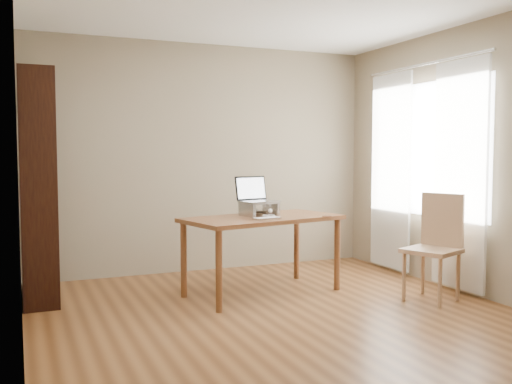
{
  "coord_description": "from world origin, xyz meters",
  "views": [
    {
      "loc": [
        -2.01,
        -4.04,
        1.37
      ],
      "look_at": [
        0.08,
        0.95,
        0.99
      ],
      "focal_mm": 40.0,
      "sensor_mm": 36.0,
      "label": 1
    }
  ],
  "objects_px": {
    "bookshelf": "(38,187)",
    "keyboard": "(267,218)",
    "laptop": "(257,195)",
    "cat": "(258,209)",
    "chair": "(438,243)",
    "desk": "(262,226)"
  },
  "relations": [
    {
      "from": "bookshelf",
      "to": "keyboard",
      "type": "distance_m",
      "value": 2.12
    },
    {
      "from": "laptop",
      "to": "keyboard",
      "type": "relative_size",
      "value": 1.5
    },
    {
      "from": "keyboard",
      "to": "cat",
      "type": "bearing_deg",
      "value": 72.45
    },
    {
      "from": "cat",
      "to": "chair",
      "type": "height_order",
      "value": "chair"
    },
    {
      "from": "bookshelf",
      "to": "chair",
      "type": "relative_size",
      "value": 2.13
    },
    {
      "from": "laptop",
      "to": "bookshelf",
      "type": "bearing_deg",
      "value": 154.78
    },
    {
      "from": "bookshelf",
      "to": "cat",
      "type": "height_order",
      "value": "bookshelf"
    },
    {
      "from": "desk",
      "to": "laptop",
      "type": "relative_size",
      "value": 4.08
    },
    {
      "from": "keyboard",
      "to": "cat",
      "type": "relative_size",
      "value": 0.56
    },
    {
      "from": "bookshelf",
      "to": "keyboard",
      "type": "height_order",
      "value": "bookshelf"
    },
    {
      "from": "desk",
      "to": "keyboard",
      "type": "distance_m",
      "value": 0.25
    },
    {
      "from": "laptop",
      "to": "cat",
      "type": "bearing_deg",
      "value": -96.32
    },
    {
      "from": "bookshelf",
      "to": "desk",
      "type": "xyz_separation_m",
      "value": [
        1.99,
        -0.58,
        -0.39
      ]
    },
    {
      "from": "desk",
      "to": "keyboard",
      "type": "bearing_deg",
      "value": -116.05
    },
    {
      "from": "desk",
      "to": "cat",
      "type": "bearing_deg",
      "value": 75.43
    },
    {
      "from": "chair",
      "to": "desk",
      "type": "bearing_deg",
      "value": 125.96
    },
    {
      "from": "chair",
      "to": "laptop",
      "type": "bearing_deg",
      "value": 121.9
    },
    {
      "from": "bookshelf",
      "to": "laptop",
      "type": "xyz_separation_m",
      "value": [
        1.99,
        -0.44,
        -0.11
      ]
    },
    {
      "from": "keyboard",
      "to": "desk",
      "type": "bearing_deg",
      "value": 68.69
    },
    {
      "from": "laptop",
      "to": "desk",
      "type": "bearing_deg",
      "value": -102.72
    },
    {
      "from": "laptop",
      "to": "chair",
      "type": "relative_size",
      "value": 0.41
    },
    {
      "from": "desk",
      "to": "chair",
      "type": "bearing_deg",
      "value": -44.16
    }
  ]
}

